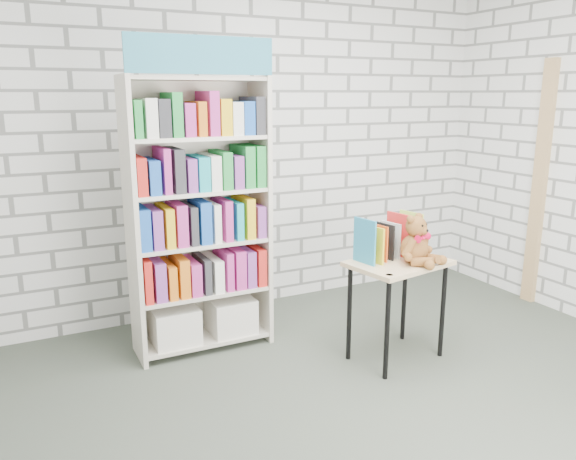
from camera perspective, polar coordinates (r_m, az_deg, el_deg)
name	(u,v)px	position (r m, az deg, el deg)	size (l,w,h in m)	color
ground	(390,412)	(3.50, 10.34, -17.74)	(4.50, 4.50, 0.00)	#3F463B
room_shell	(405,99)	(3.00, 11.83, 12.87)	(4.52, 4.02, 2.81)	silver
bookshelf	(199,215)	(3.98, -9.04, 1.55)	(0.97, 0.38, 2.17)	beige
display_table	(398,275)	(3.91, 11.12, -4.51)	(0.73, 0.56, 0.71)	tan
table_books	(388,238)	(3.91, 10.13, -0.85)	(0.49, 0.28, 0.27)	teal
teddy_bear	(417,244)	(3.83, 13.01, -1.38)	(0.31, 0.30, 0.33)	brown
door_trim	(539,185)	(5.30, 24.18, 4.20)	(0.05, 0.12, 2.10)	tan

